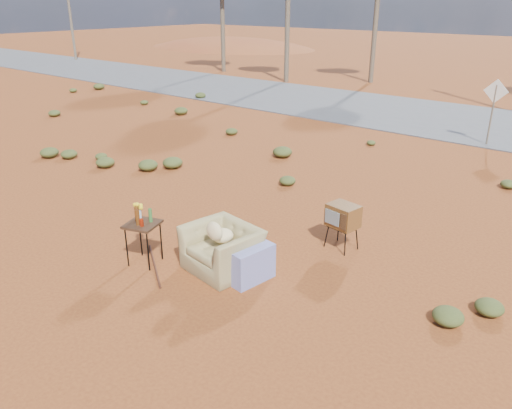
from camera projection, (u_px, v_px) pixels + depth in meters
The scene contains 10 objects.
ground at pixel (202, 267), 9.15m from camera, with size 140.00×140.00×0.00m, color brown.
highway at pixel (470, 122), 19.86m from camera, with size 140.00×7.00×0.04m, color #565659.
dirt_mound at pixel (231, 47), 51.05m from camera, with size 26.00×18.00×2.00m, color brown.
armchair at pixel (227, 245), 8.85m from camera, with size 1.58×0.98×1.09m.
tv_unit at pixel (343, 216), 9.60m from camera, with size 0.64×0.55×0.92m.
side_table at pixel (141, 221), 9.05m from camera, with size 0.71×0.71×1.12m.
rusty_bar at pixel (155, 265), 9.18m from camera, with size 0.04×0.04×1.64m, color #502015.
road_sign at pixel (494, 100), 16.28m from camera, with size 0.78×0.06×2.19m.
utility_pole_west at pixel (69, 5), 38.86m from camera, with size 1.40×0.20×8.00m.
scrub_patch at pixel (302, 186), 12.74m from camera, with size 17.49×8.07×0.33m.
Camera 1 is at (5.85, -5.58, 4.55)m, focal length 35.00 mm.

